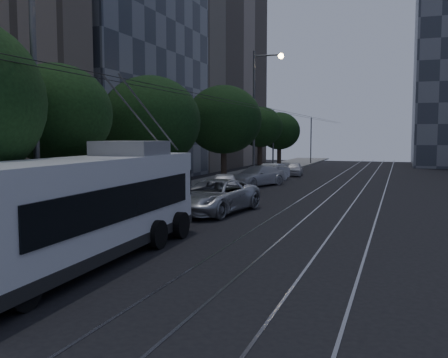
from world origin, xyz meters
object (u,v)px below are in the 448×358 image
car_white_a (225,185)px  streetlamp_near (45,59)px  pickup_silver (214,196)px  car_white_c (270,172)px  car_white_d (294,169)px  streetlamp_far (259,103)px  trolleybus (84,208)px  car_white_b (257,176)px

car_white_a → streetlamp_near: streetlamp_near is taller
car_white_a → pickup_silver: bearing=-94.1°
car_white_c → streetlamp_near: 26.93m
car_white_a → car_white_d: bearing=68.7°
car_white_d → streetlamp_near: size_ratio=0.37×
streetlamp_near → car_white_c: bearing=88.9°
car_white_c → streetlamp_far: (-1.08, 0.31, 5.62)m
trolleybus → pickup_silver: 10.13m
trolleybus → streetlamp_near: bearing=153.4°
pickup_silver → car_white_a: pickup_silver is taller
car_white_b → car_white_a: bearing=-66.0°
car_white_b → car_white_d: 10.04m
car_white_a → trolleybus: bearing=-104.0°
car_white_c → streetlamp_near: streetlamp_near is taller
car_white_a → streetlamp_far: bearing=76.4°
pickup_silver → car_white_a: 6.21m
trolleybus → pickup_silver: size_ratio=2.06×
streetlamp_near → car_white_d: bearing=87.9°
car_white_a → car_white_c: size_ratio=1.00×
streetlamp_near → streetlamp_far: streetlamp_far is taller
car_white_d → streetlamp_far: (-1.77, -5.74, 5.69)m
pickup_silver → streetlamp_near: streetlamp_near is taller
streetlamp_far → pickup_silver: bearing=-81.3°
streetlamp_far → car_white_c: bearing=-16.1°
trolleybus → car_white_c: bearing=90.3°
trolleybus → streetlamp_far: streetlamp_far is taller
car_white_a → streetlamp_far: streetlamp_far is taller
car_white_c → streetlamp_far: streetlamp_far is taller
car_white_a → car_white_b: 7.16m
car_white_c → streetlamp_far: size_ratio=0.40×
car_white_d → streetlamp_far: bearing=-115.0°
car_white_d → car_white_c: bearing=-104.4°
car_white_a → car_white_b: car_white_b is taller
streetlamp_far → streetlamp_near: bearing=-88.7°
pickup_silver → streetlamp_near: size_ratio=0.57×
pickup_silver → streetlamp_far: size_ratio=0.55×
car_white_a → streetlamp_far: size_ratio=0.41×
trolleybus → pickup_silver: bearing=86.2°
pickup_silver → trolleybus: bearing=-83.4°
trolleybus → car_white_d: bearing=88.6°
car_white_b → car_white_d: car_white_b is taller
pickup_silver → car_white_a: size_ratio=1.34×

